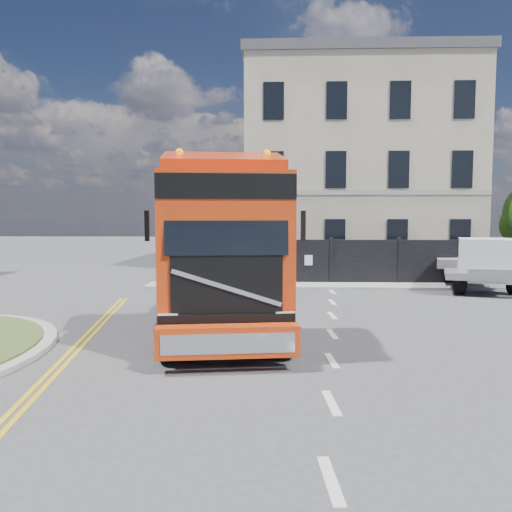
{
  "coord_description": "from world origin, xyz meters",
  "views": [
    {
      "loc": [
        1.41,
        -13.16,
        3.05
      ],
      "look_at": [
        0.89,
        2.38,
        1.8
      ],
      "focal_mm": 35.0,
      "sensor_mm": 36.0,
      "label": 1
    }
  ],
  "objects": [
    {
      "name": "ground",
      "position": [
        0.0,
        0.0,
        0.0
      ],
      "size": [
        120.0,
        120.0,
        0.0
      ],
      "primitive_type": "plane",
      "color": "#424244",
      "rests_on": "ground"
    },
    {
      "name": "hoarding_fence",
      "position": [
        6.55,
        9.0,
        1.0
      ],
      "size": [
        18.8,
        0.25,
        2.0
      ],
      "color": "black",
      "rests_on": "ground"
    },
    {
      "name": "georgian_building",
      "position": [
        6.0,
        16.5,
        5.77
      ],
      "size": [
        12.3,
        10.3,
        12.8
      ],
      "color": "beige",
      "rests_on": "ground"
    },
    {
      "name": "pavement_far",
      "position": [
        6.0,
        8.1,
        0.06
      ],
      "size": [
        20.0,
        1.6,
        0.12
      ],
      "primitive_type": "cube",
      "color": "#9A9994",
      "rests_on": "ground"
    },
    {
      "name": "truck",
      "position": [
        0.22,
        -1.16,
        2.01
      ],
      "size": [
        3.71,
        7.77,
        4.48
      ],
      "rotation": [
        0.0,
        0.0,
        0.13
      ],
      "color": "black",
      "rests_on": "ground"
    },
    {
      "name": "flatbed_pickup",
      "position": [
        9.74,
        6.99,
        1.17
      ],
      "size": [
        3.54,
        5.68,
        2.18
      ],
      "rotation": [
        0.0,
        0.0,
        -0.31
      ],
      "color": "slate",
      "rests_on": "ground"
    }
  ]
}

